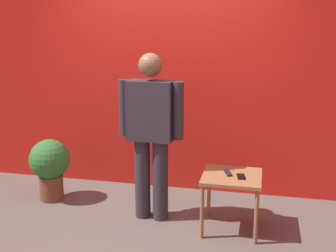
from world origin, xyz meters
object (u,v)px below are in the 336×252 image
standing_person (151,129)px  cell_phone (241,177)px  side_table (232,183)px  tv_remote (228,173)px  potted_plant (50,164)px

standing_person → cell_phone: size_ratio=11.45×
standing_person → side_table: standing_person is taller
standing_person → tv_remote: standing_person is taller
cell_phone → tv_remote: bearing=141.9°
tv_remote → potted_plant: bearing=155.4°
side_table → tv_remote: bearing=143.3°
side_table → tv_remote: size_ratio=3.19×
tv_remote → potted_plant: (-1.96, 0.24, -0.14)m
cell_phone → tv_remote: tv_remote is taller
side_table → tv_remote: tv_remote is taller
tv_remote → potted_plant: 1.98m
side_table → standing_person: bearing=174.8°
side_table → potted_plant: size_ratio=0.79×
side_table → tv_remote: 0.10m
potted_plant → side_table: bearing=-7.6°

